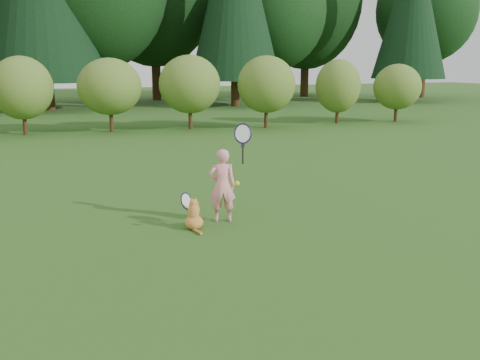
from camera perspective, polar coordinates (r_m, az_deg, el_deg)
name	(u,v)px	position (r m, az deg, el deg)	size (l,w,h in m)	color
ground	(248,241)	(7.58, 0.83, -6.50)	(100.00, 100.00, 0.00)	#2D5217
shrub_row	(109,93)	(19.84, -13.84, 8.96)	(28.00, 3.00, 2.80)	#506D22
child	(223,184)	(8.35, -1.83, -0.39)	(0.69, 0.47, 1.73)	pink
cat	(193,213)	(8.10, -4.98, -3.49)	(0.44, 0.71, 0.64)	#BB7724
tennis_ball	(237,183)	(7.53, -0.32, -0.37)	(0.07, 0.07, 0.07)	#CDD619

